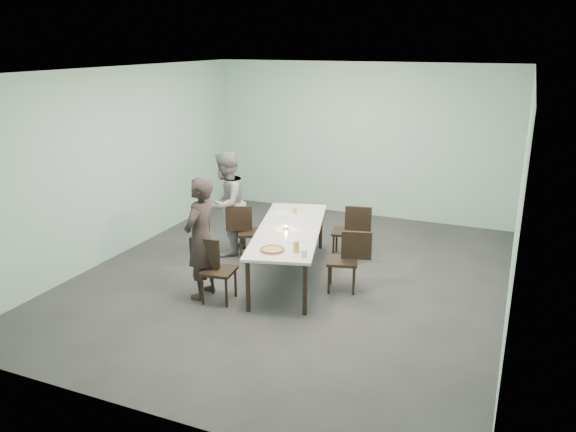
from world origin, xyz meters
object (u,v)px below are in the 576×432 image
at_px(pizza, 272,250).
at_px(amber_tumbler, 295,210).
at_px(water_tumbler, 304,253).
at_px(tealight, 286,228).
at_px(diner_far, 226,204).
at_px(chair_far_right, 351,228).
at_px(beer_glass, 296,247).
at_px(chair_far_left, 246,228).
at_px(chair_near_left, 213,265).
at_px(chair_near_right, 348,256).
at_px(side_plate, 291,240).
at_px(diner_near, 201,238).
at_px(table, 289,232).

relative_size(pizza, amber_tumbler, 4.25).
relative_size(water_tumbler, tealight, 1.61).
bearing_deg(diner_far, chair_far_right, 105.18).
bearing_deg(beer_glass, chair_far_left, 137.58).
distance_m(chair_near_left, pizza, 0.85).
distance_m(chair_near_left, chair_near_right, 1.88).
height_order(chair_near_right, water_tumbler, chair_near_right).
height_order(diner_far, side_plate, diner_far).
relative_size(diner_near, amber_tumbler, 21.07).
height_order(chair_near_right, chair_far_right, same).
bearing_deg(chair_far_right, water_tumbler, 79.79).
xyz_separation_m(chair_far_left, beer_glass, (1.38, -1.26, 0.32)).
relative_size(side_plate, tealight, 3.21).
height_order(diner_near, diner_far, diner_far).
distance_m(chair_far_right, amber_tumbler, 0.95).
relative_size(tealight, amber_tumbler, 0.70).
xyz_separation_m(chair_near_right, side_plate, (-0.71, -0.35, 0.25)).
height_order(diner_far, beer_glass, diner_far).
bearing_deg(chair_far_left, amber_tumbler, -2.17).
height_order(chair_near_right, side_plate, chair_near_right).
bearing_deg(chair_far_left, diner_near, -114.83).
bearing_deg(pizza, water_tumbler, -2.24).
relative_size(chair_far_left, amber_tumbler, 10.88).
xyz_separation_m(diner_near, side_plate, (1.07, 0.61, -0.09)).
bearing_deg(diner_far, tealight, 65.84).
relative_size(pizza, tealight, 6.07).
distance_m(chair_near_left, diner_far, 1.79).
relative_size(table, amber_tumbler, 34.30).
bearing_deg(table, diner_far, 160.22).
height_order(chair_near_left, diner_near, diner_near).
bearing_deg(side_plate, chair_near_right, 25.89).
bearing_deg(diner_far, amber_tumbler, 102.37).
xyz_separation_m(chair_far_right, diner_far, (-1.93, -0.59, 0.35)).
bearing_deg(diner_near, pizza, 97.75).
bearing_deg(tealight, pizza, -78.14).
relative_size(chair_near_left, water_tumbler, 9.67).
relative_size(chair_near_left, amber_tumbler, 10.88).
bearing_deg(pizza, chair_far_left, 128.63).
bearing_deg(diner_near, chair_far_left, -177.19).
distance_m(chair_near_left, tealight, 1.28).
relative_size(table, pizza, 8.07).
relative_size(chair_near_left, chair_near_right, 1.00).
bearing_deg(amber_tumbler, table, -73.76).
height_order(chair_near_right, diner_far, diner_far).
bearing_deg(tealight, side_plate, -58.23).
distance_m(chair_far_right, side_plate, 1.61).
height_order(side_plate, tealight, tealight).
bearing_deg(side_plate, amber_tumbler, 110.31).
relative_size(table, water_tumbler, 30.49).
height_order(table, diner_near, diner_near).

